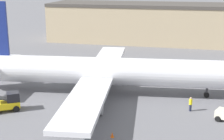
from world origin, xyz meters
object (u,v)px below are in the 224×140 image
object	(u,v)px
airplane	(104,71)
ground_crew_worker	(191,104)
safety_cone_near	(112,135)
belt_loader_truck	(8,102)

from	to	relation	value
airplane	ground_crew_worker	distance (m)	12.35
ground_crew_worker	safety_cone_near	xyz separation A→B (m)	(-7.49, -8.80, -0.65)
ground_crew_worker	belt_loader_truck	world-z (taller)	belt_loader_truck
airplane	belt_loader_truck	size ratio (longest dim) A/B	11.68
safety_cone_near	ground_crew_worker	bearing A→B (deg)	49.57
safety_cone_near	belt_loader_truck	bearing A→B (deg)	163.23
belt_loader_truck	ground_crew_worker	bearing A→B (deg)	-20.28
airplane	safety_cone_near	xyz separation A→B (m)	(4.02, -12.69, -2.84)
airplane	safety_cone_near	size ratio (longest dim) A/B	76.39
belt_loader_truck	safety_cone_near	bearing A→B (deg)	-49.57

